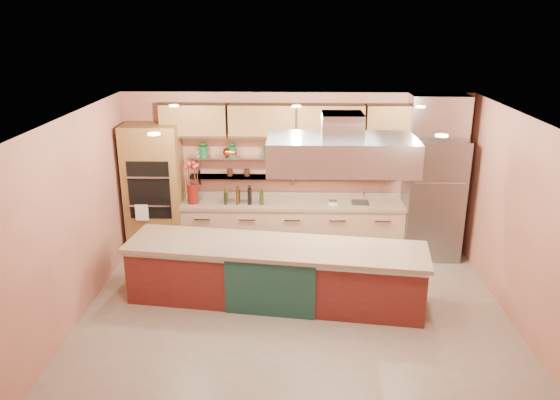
{
  "coord_description": "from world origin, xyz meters",
  "views": [
    {
      "loc": [
        -0.03,
        -6.77,
        4.03
      ],
      "look_at": [
        -0.24,
        1.0,
        1.39
      ],
      "focal_mm": 35.0,
      "sensor_mm": 36.0,
      "label": 1
    }
  ],
  "objects_px": {
    "refrigerator": "(433,199)",
    "flower_vase": "(193,194)",
    "kitchen_scale": "(333,202)",
    "copper_kettle": "(228,152)",
    "green_canister": "(268,151)",
    "island": "(275,273)"
  },
  "relations": [
    {
      "from": "copper_kettle",
      "to": "island",
      "type": "bearing_deg",
      "value": -65.52
    },
    {
      "from": "kitchen_scale",
      "to": "copper_kettle",
      "type": "height_order",
      "value": "copper_kettle"
    },
    {
      "from": "kitchen_scale",
      "to": "island",
      "type": "bearing_deg",
      "value": -142.53
    },
    {
      "from": "refrigerator",
      "to": "island",
      "type": "relative_size",
      "value": 0.49
    },
    {
      "from": "flower_vase",
      "to": "copper_kettle",
      "type": "bearing_deg",
      "value": 19.78
    },
    {
      "from": "flower_vase",
      "to": "green_canister",
      "type": "height_order",
      "value": "green_canister"
    },
    {
      "from": "refrigerator",
      "to": "copper_kettle",
      "type": "bearing_deg",
      "value": 176.26
    },
    {
      "from": "island",
      "to": "refrigerator",
      "type": "bearing_deg",
      "value": 40.3
    },
    {
      "from": "flower_vase",
      "to": "green_canister",
      "type": "bearing_deg",
      "value": 9.61
    },
    {
      "from": "flower_vase",
      "to": "kitchen_scale",
      "type": "bearing_deg",
      "value": 0.0
    },
    {
      "from": "flower_vase",
      "to": "copper_kettle",
      "type": "distance_m",
      "value": 0.95
    },
    {
      "from": "flower_vase",
      "to": "green_canister",
      "type": "xyz_separation_m",
      "value": [
        1.3,
        0.22,
        0.71
      ]
    },
    {
      "from": "flower_vase",
      "to": "kitchen_scale",
      "type": "height_order",
      "value": "flower_vase"
    },
    {
      "from": "refrigerator",
      "to": "kitchen_scale",
      "type": "relative_size",
      "value": 13.88
    },
    {
      "from": "refrigerator",
      "to": "flower_vase",
      "type": "bearing_deg",
      "value": 179.86
    },
    {
      "from": "refrigerator",
      "to": "green_canister",
      "type": "distance_m",
      "value": 2.94
    },
    {
      "from": "refrigerator",
      "to": "island",
      "type": "distance_m",
      "value": 3.19
    },
    {
      "from": "island",
      "to": "copper_kettle",
      "type": "bearing_deg",
      "value": 122.14
    },
    {
      "from": "copper_kettle",
      "to": "kitchen_scale",
      "type": "bearing_deg",
      "value": -6.91
    },
    {
      "from": "refrigerator",
      "to": "flower_vase",
      "type": "height_order",
      "value": "refrigerator"
    },
    {
      "from": "refrigerator",
      "to": "green_canister",
      "type": "xyz_separation_m",
      "value": [
        -2.83,
        0.23,
        0.76
      ]
    },
    {
      "from": "kitchen_scale",
      "to": "copper_kettle",
      "type": "distance_m",
      "value": 2.0
    }
  ]
}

